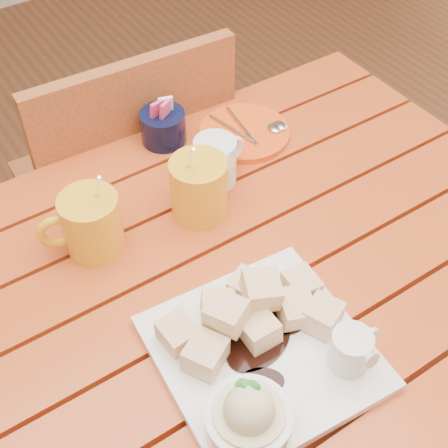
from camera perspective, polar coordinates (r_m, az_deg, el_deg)
table at (r=1.04m, az=-1.25°, el=-9.15°), size 1.20×0.79×0.75m
dessert_plate at (r=0.85m, az=3.45°, el=-12.11°), size 0.30×0.30×0.11m
coffee_mug_left at (r=0.99m, az=-12.16°, el=0.06°), size 0.13×0.09×0.16m
coffee_mug_right at (r=1.03m, az=-2.21°, el=3.50°), size 0.13×0.10×0.16m
cream_pitcher at (r=1.09m, az=-0.67°, el=5.85°), size 0.11×0.09×0.09m
sugar_caddy at (r=1.19m, az=-5.58°, el=8.89°), size 0.09×0.09×0.09m
orange_saucer at (r=1.21m, az=1.97°, el=8.40°), size 0.17×0.17×0.02m
chair_far at (r=1.48m, az=-8.71°, el=3.33°), size 0.44×0.44×0.90m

